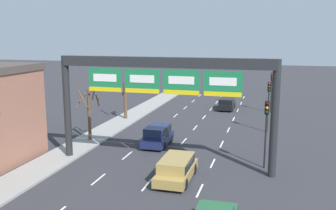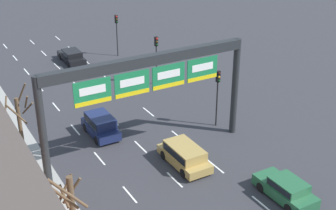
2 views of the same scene
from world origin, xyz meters
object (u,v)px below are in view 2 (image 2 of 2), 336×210
suv_navy (101,124)px  tree_bare_second (20,121)px  sign_gantry (149,80)px  car_black (72,56)px  traffic_light_far_end (156,51)px  traffic_light_near_gantry (218,87)px  traffic_light_mid_block (117,27)px  suv_gold (184,154)px  car_green (286,189)px

suv_navy → tree_bare_second: tree_bare_second is taller
sign_gantry → car_black: size_ratio=3.32×
car_black → traffic_light_far_end: size_ratio=0.95×
traffic_light_near_gantry → traffic_light_far_end: (0.03, 10.11, 0.07)m
sign_gantry → traffic_light_near_gantry: sign_gantry is taller
traffic_light_near_gantry → traffic_light_mid_block: (0.26, 19.81, 0.02)m
suv_navy → traffic_light_far_end: bearing=38.4°
car_black → traffic_light_near_gantry: bearing=-76.2°
suv_gold → traffic_light_near_gantry: traffic_light_near_gantry is taller
traffic_light_near_gantry → traffic_light_far_end: bearing=89.8°
car_black → traffic_light_far_end: (5.06, -10.30, 2.70)m
car_black → traffic_light_near_gantry: 21.18m
sign_gantry → suv_navy: sign_gantry is taller
suv_gold → traffic_light_mid_block: bearing=76.6°
traffic_light_mid_block → tree_bare_second: bearing=-131.5°
tree_bare_second → sign_gantry: bearing=-29.2°
traffic_light_far_end → tree_bare_second: (-14.78, -7.26, -0.53)m
sign_gantry → traffic_light_near_gantry: size_ratio=3.24×
traffic_light_mid_block → tree_bare_second: size_ratio=0.87×
traffic_light_mid_block → traffic_light_near_gantry: bearing=-90.8°
sign_gantry → suv_gold: bearing=-55.2°
suv_gold → traffic_light_mid_block: 24.36m
suv_gold → car_green: bearing=-62.7°
sign_gantry → car_green: size_ratio=3.63×
car_green → traffic_light_mid_block: traffic_light_mid_block is taller
car_black → car_green: (3.03, -30.66, 0.02)m
suv_navy → suv_gold: size_ratio=0.88×
car_black → car_green: 30.81m
tree_bare_second → car_green: bearing=-45.8°
car_green → suv_gold: bearing=117.3°
traffic_light_far_end → tree_bare_second: bearing=-153.8°
traffic_light_mid_block → car_black: bearing=173.5°
suv_gold → tree_bare_second: (-9.39, 6.61, 2.06)m
suv_navy → traffic_light_near_gantry: bearing=-20.0°
traffic_light_near_gantry → traffic_light_far_end: 10.11m
tree_bare_second → traffic_light_mid_block: bearing=48.5°
sign_gantry → suv_gold: 5.78m
car_black → traffic_light_mid_block: 5.95m
suv_navy → traffic_light_mid_block: bearing=61.6°
suv_navy → suv_gold: bearing=-64.1°
sign_gantry → car_black: sign_gantry is taller
car_green → tree_bare_second: 18.40m
suv_navy → traffic_light_near_gantry: 9.60m
traffic_light_far_end → tree_bare_second: tree_bare_second is taller
car_black → traffic_light_mid_block: bearing=-6.5°
suv_gold → sign_gantry: bearing=124.8°
car_green → traffic_light_near_gantry: bearing=78.9°
traffic_light_far_end → tree_bare_second: 16.47m
car_green → traffic_light_near_gantry: size_ratio=0.89×
car_green → traffic_light_near_gantry: traffic_light_near_gantry is taller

